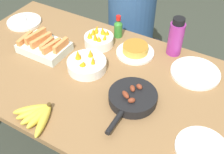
{
  "coord_description": "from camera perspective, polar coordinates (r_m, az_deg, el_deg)",
  "views": [
    {
      "loc": [
        0.52,
        -0.91,
        1.73
      ],
      "look_at": [
        0.0,
        0.0,
        0.76
      ],
      "focal_mm": 45.0,
      "sensor_mm": 36.0,
      "label": 1
    }
  ],
  "objects": [
    {
      "name": "skillet",
      "position": [
        1.33,
        4.15,
        -4.26
      ],
      "size": [
        0.23,
        0.36,
        0.08
      ],
      "rotation": [
        0.0,
        0.0,
        4.73
      ],
      "color": "black",
      "rests_on": "dining_table"
    },
    {
      "name": "empty_plate_near_front",
      "position": [
        1.97,
        -17.41,
        10.66
      ],
      "size": [
        0.22,
        0.22,
        0.02
      ],
      "color": "white",
      "rests_on": "dining_table"
    },
    {
      "name": "person_figure",
      "position": [
        2.15,
        3.74,
        7.69
      ],
      "size": [
        0.36,
        0.36,
        1.21
      ],
      "color": "black",
      "rests_on": "ground_plane"
    },
    {
      "name": "banana_bunch",
      "position": [
        1.31,
        -14.99,
        -7.36
      ],
      "size": [
        0.21,
        0.19,
        0.04
      ],
      "color": "gold",
      "rests_on": "dining_table"
    },
    {
      "name": "hot_sauce_bottle",
      "position": [
        1.73,
        1.28,
        10.0
      ],
      "size": [
        0.05,
        0.05,
        0.14
      ],
      "color": "#337F2D",
      "rests_on": "dining_table"
    },
    {
      "name": "melon_tray",
      "position": [
        1.66,
        -13.62,
        6.11
      ],
      "size": [
        0.27,
        0.19,
        0.09
      ],
      "color": "silver",
      "rests_on": "dining_table"
    },
    {
      "name": "dining_table",
      "position": [
        1.5,
        0.0,
        -3.24
      ],
      "size": [
        1.88,
        0.91,
        0.73
      ],
      "color": "olive",
      "rests_on": "ground_plane"
    },
    {
      "name": "water_bottle",
      "position": [
        1.6,
        12.86,
        7.89
      ],
      "size": [
        0.08,
        0.08,
        0.23
      ],
      "color": "#992D89",
      "rests_on": "dining_table"
    },
    {
      "name": "frittata_plate_center",
      "position": [
        1.61,
        4.74,
        5.44
      ],
      "size": [
        0.22,
        0.22,
        0.06
      ],
      "color": "white",
      "rests_on": "dining_table"
    },
    {
      "name": "fruit_bowl_citrus",
      "position": [
        1.5,
        -5.16,
        2.6
      ],
      "size": [
        0.21,
        0.21,
        0.11
      ],
      "color": "white",
      "rests_on": "dining_table"
    },
    {
      "name": "empty_plate_far_left",
      "position": [
        1.23,
        17.84,
        -13.74
      ],
      "size": [
        0.22,
        0.22,
        0.02
      ],
      "color": "white",
      "rests_on": "dining_table"
    },
    {
      "name": "empty_plate_far_right",
      "position": [
        1.54,
        16.56,
        0.82
      ],
      "size": [
        0.26,
        0.26,
        0.02
      ],
      "color": "white",
      "rests_on": "dining_table"
    },
    {
      "name": "fruit_bowl_mango",
      "position": [
        1.67,
        -2.69,
        7.64
      ],
      "size": [
        0.17,
        0.17,
        0.11
      ],
      "color": "white",
      "rests_on": "dining_table"
    }
  ]
}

